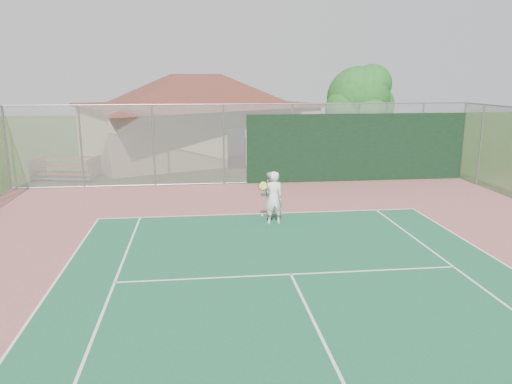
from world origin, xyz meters
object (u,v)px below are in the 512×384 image
Objects in this scene: player_grey_back at (270,196)px; tree at (360,100)px; clubhouse at (196,108)px; bleachers at (66,168)px; player_white_front at (273,198)px.

tree is at bearing -155.33° from player_grey_back.
player_grey_back is at bearing -102.92° from clubhouse.
player_white_front is at bearing -33.51° from bleachers.
clubhouse is 14.51m from player_white_front.
tree is 3.37× the size of player_grey_back.
tree is (8.30, -4.53, 0.58)m from clubhouse.
bleachers is 0.55× the size of tree.
tree is 11.09m from player_grey_back.
bleachers is at bearing -174.78° from tree.
player_white_front is (2.37, -14.17, -2.03)m from clubhouse.
player_grey_back reaches higher than bleachers.
tree reaches higher than player_grey_back.
tree is at bearing -51.44° from clubhouse.
clubhouse reaches higher than tree.
clubhouse is at bearing 55.16° from bleachers.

